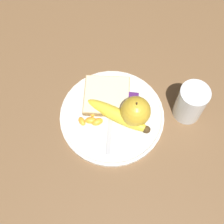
{
  "coord_description": "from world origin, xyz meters",
  "views": [
    {
      "loc": [
        0.04,
        -0.35,
        0.78
      ],
      "look_at": [
        0.0,
        0.0,
        0.03
      ],
      "focal_mm": 50.0,
      "sensor_mm": 36.0,
      "label": 1
    }
  ],
  "objects_px": {
    "banana": "(118,116)",
    "fork": "(112,117)",
    "bread_slice": "(107,96)",
    "plate": "(112,116)",
    "juice_glass": "(190,103)",
    "apple": "(136,112)",
    "jam_packet": "(130,99)"
  },
  "relations": [
    {
      "from": "banana",
      "to": "fork",
      "type": "bearing_deg",
      "value": 177.33
    },
    {
      "from": "banana",
      "to": "bread_slice",
      "type": "distance_m",
      "value": 0.07
    },
    {
      "from": "plate",
      "to": "juice_glass",
      "type": "distance_m",
      "value": 0.21
    },
    {
      "from": "juice_glass",
      "to": "bread_slice",
      "type": "distance_m",
      "value": 0.23
    },
    {
      "from": "plate",
      "to": "fork",
      "type": "xyz_separation_m",
      "value": [
        0.0,
        -0.01,
        0.01
      ]
    },
    {
      "from": "apple",
      "to": "bread_slice",
      "type": "height_order",
      "value": "apple"
    },
    {
      "from": "apple",
      "to": "jam_packet",
      "type": "relative_size",
      "value": 2.11
    },
    {
      "from": "banana",
      "to": "bread_slice",
      "type": "height_order",
      "value": "banana"
    },
    {
      "from": "fork",
      "to": "banana",
      "type": "bearing_deg",
      "value": -95.46
    },
    {
      "from": "apple",
      "to": "jam_packet",
      "type": "bearing_deg",
      "value": 108.09
    },
    {
      "from": "apple",
      "to": "bread_slice",
      "type": "distance_m",
      "value": 0.1
    },
    {
      "from": "plate",
      "to": "apple",
      "type": "xyz_separation_m",
      "value": [
        0.06,
        -0.0,
        0.04
      ]
    },
    {
      "from": "banana",
      "to": "bread_slice",
      "type": "relative_size",
      "value": 1.39
    },
    {
      "from": "jam_packet",
      "to": "juice_glass",
      "type": "bearing_deg",
      "value": -3.28
    },
    {
      "from": "apple",
      "to": "fork",
      "type": "relative_size",
      "value": 0.5
    },
    {
      "from": "plate",
      "to": "banana",
      "type": "height_order",
      "value": "banana"
    },
    {
      "from": "juice_glass",
      "to": "fork",
      "type": "bearing_deg",
      "value": -166.83
    },
    {
      "from": "plate",
      "to": "banana",
      "type": "relative_size",
      "value": 1.54
    },
    {
      "from": "juice_glass",
      "to": "apple",
      "type": "distance_m",
      "value": 0.15
    },
    {
      "from": "apple",
      "to": "banana",
      "type": "xyz_separation_m",
      "value": [
        -0.04,
        -0.01,
        -0.02
      ]
    },
    {
      "from": "plate",
      "to": "fork",
      "type": "distance_m",
      "value": 0.01
    },
    {
      "from": "plate",
      "to": "bread_slice",
      "type": "relative_size",
      "value": 2.14
    },
    {
      "from": "juice_glass",
      "to": "fork",
      "type": "distance_m",
      "value": 0.21
    },
    {
      "from": "juice_glass",
      "to": "fork",
      "type": "relative_size",
      "value": 0.63
    },
    {
      "from": "bread_slice",
      "to": "jam_packet",
      "type": "xyz_separation_m",
      "value": [
        0.07,
        -0.0,
        -0.0
      ]
    },
    {
      "from": "juice_glass",
      "to": "jam_packet",
      "type": "xyz_separation_m",
      "value": [
        -0.16,
        0.01,
        -0.03
      ]
    },
    {
      "from": "banana",
      "to": "jam_packet",
      "type": "bearing_deg",
      "value": 64.39
    },
    {
      "from": "bread_slice",
      "to": "fork",
      "type": "bearing_deg",
      "value": -69.45
    },
    {
      "from": "apple",
      "to": "bread_slice",
      "type": "xyz_separation_m",
      "value": [
        -0.08,
        0.05,
        -0.03
      ]
    },
    {
      "from": "juice_glass",
      "to": "jam_packet",
      "type": "bearing_deg",
      "value": 176.72
    },
    {
      "from": "juice_glass",
      "to": "jam_packet",
      "type": "distance_m",
      "value": 0.16
    },
    {
      "from": "plate",
      "to": "bread_slice",
      "type": "xyz_separation_m",
      "value": [
        -0.02,
        0.05,
        0.02
      ]
    }
  ]
}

